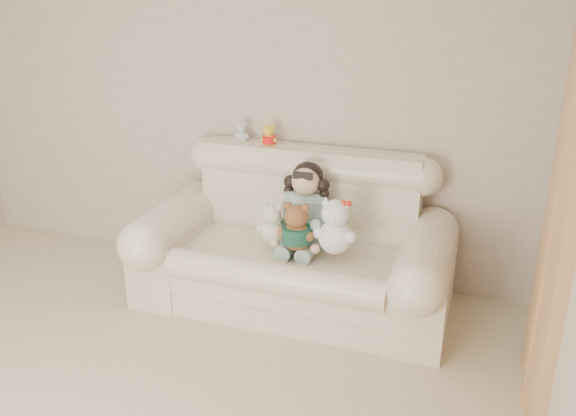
{
  "coord_description": "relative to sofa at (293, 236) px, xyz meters",
  "views": [
    {
      "loc": [
        1.86,
        -1.54,
        2.16
      ],
      "look_at": [
        0.69,
        1.9,
        0.75
      ],
      "focal_mm": 37.95,
      "sensor_mm": 36.0,
      "label": 1
    }
  ],
  "objects": [
    {
      "name": "door_panel",
      "position": [
        1.53,
        -0.6,
        0.54
      ],
      "size": [
        0.06,
        0.9,
        2.1
      ],
      "primitive_type": "cube",
      "color": "tan",
      "rests_on": "floor"
    },
    {
      "name": "yellow_mini_bear",
      "position": [
        -0.3,
        0.35,
        0.59
      ],
      "size": [
        0.12,
        0.09,
        0.19
      ],
      "primitive_type": null,
      "rotation": [
        0.0,
        0.0,
        -0.0
      ],
      "color": "gold",
      "rests_on": "sofa"
    },
    {
      "name": "cream_teddy",
      "position": [
        -0.1,
        -0.12,
        0.15
      ],
      "size": [
        0.22,
        0.18,
        0.33
      ],
      "primitive_type": null,
      "rotation": [
        0.0,
        0.0,
        0.08
      ],
      "color": "beige",
      "rests_on": "sofa"
    },
    {
      "name": "sofa",
      "position": [
        0.0,
        0.0,
        0.0
      ],
      "size": [
        2.1,
        0.95,
        1.03
      ],
      "primitive_type": null,
      "color": "#BEB799",
      "rests_on": "floor"
    },
    {
      "name": "wall_back",
      "position": [
        -0.69,
        0.5,
        0.78
      ],
      "size": [
        4.5,
        0.0,
        4.5
      ],
      "primitive_type": "plane",
      "rotation": [
        1.57,
        0.0,
        0.0
      ],
      "color": "tan",
      "rests_on": "ground"
    },
    {
      "name": "brown_teddy",
      "position": [
        0.08,
        -0.17,
        0.17
      ],
      "size": [
        0.24,
        0.19,
        0.37
      ],
      "primitive_type": null,
      "rotation": [
        0.0,
        0.0,
        0.02
      ],
      "color": "brown",
      "rests_on": "sofa"
    },
    {
      "name": "white_cat",
      "position": [
        0.32,
        -0.13,
        0.2
      ],
      "size": [
        0.33,
        0.29,
        0.44
      ],
      "primitive_type": null,
      "rotation": [
        0.0,
        0.0,
        0.31
      ],
      "color": "silver",
      "rests_on": "sofa"
    },
    {
      "name": "seated_child",
      "position": [
        0.06,
        0.08,
        0.2
      ],
      "size": [
        0.42,
        0.48,
        0.59
      ],
      "primitive_type": null,
      "rotation": [
        0.0,
        0.0,
        0.15
      ],
      "color": "#286A55",
      "rests_on": "sofa"
    },
    {
      "name": "grey_mini_plush",
      "position": [
        -0.52,
        0.39,
        0.59
      ],
      "size": [
        0.12,
        0.1,
        0.18
      ],
      "primitive_type": null,
      "rotation": [
        0.0,
        0.0,
        -0.06
      ],
      "color": "silver",
      "rests_on": "sofa"
    }
  ]
}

